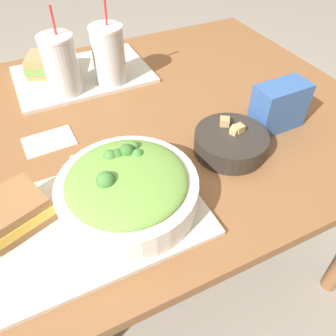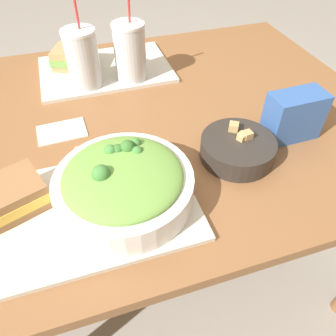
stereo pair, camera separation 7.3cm
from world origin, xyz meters
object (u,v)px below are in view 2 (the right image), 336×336
(salad_bowl, at_px, (124,183))
(chip_bag, at_px, (294,116))
(drink_cup_red, at_px, (130,53))
(soup_bowl, at_px, (238,148))
(sandwich_far, at_px, (74,57))
(napkin_folded, at_px, (62,131))
(drink_cup_dark, at_px, (83,60))
(sandwich_near, at_px, (13,195))
(baguette_near, at_px, (100,157))

(salad_bowl, relative_size, chip_bag, 2.03)
(salad_bowl, distance_m, drink_cup_red, 0.52)
(soup_bowl, height_order, drink_cup_red, drink_cup_red)
(sandwich_far, distance_m, napkin_folded, 0.35)
(sandwich_far, xyz_separation_m, chip_bag, (0.50, -0.55, 0.02))
(drink_cup_dark, bearing_deg, napkin_folded, -116.05)
(sandwich_far, bearing_deg, soup_bowl, -37.28)
(sandwich_near, distance_m, drink_cup_dark, 0.50)
(sandwich_far, distance_m, chip_bag, 0.74)
(soup_bowl, height_order, sandwich_far, sandwich_far)
(soup_bowl, distance_m, chip_bag, 0.18)
(salad_bowl, height_order, drink_cup_dark, drink_cup_dark)
(salad_bowl, height_order, sandwich_near, salad_bowl)
(sandwich_far, height_order, drink_cup_dark, drink_cup_dark)
(baguette_near, xyz_separation_m, drink_cup_red, (0.17, 0.39, 0.05))
(sandwich_near, xyz_separation_m, baguette_near, (0.19, 0.06, -0.00))
(drink_cup_red, bearing_deg, sandwich_far, 141.50)
(sandwich_near, xyz_separation_m, sandwich_far, (0.19, 0.59, 0.00))
(salad_bowl, height_order, napkin_folded, salad_bowl)
(soup_bowl, bearing_deg, sandwich_near, -179.22)
(chip_bag, xyz_separation_m, napkin_folded, (-0.58, 0.20, -0.06))
(sandwich_far, bearing_deg, sandwich_near, -84.99)
(sandwich_far, bearing_deg, salad_bowl, -63.91)
(salad_bowl, distance_m, baguette_near, 0.12)
(drink_cup_dark, height_order, drink_cup_red, same)
(baguette_near, height_order, sandwich_far, sandwich_far)
(drink_cup_red, bearing_deg, soup_bowl, -69.98)
(salad_bowl, xyz_separation_m, baguette_near, (-0.03, 0.11, -0.02))
(soup_bowl, xyz_separation_m, drink_cup_dark, (-0.31, 0.45, 0.06))
(soup_bowl, bearing_deg, baguette_near, 170.40)
(napkin_folded, bearing_deg, drink_cup_red, 39.89)
(sandwich_near, height_order, chip_bag, chip_bag)
(chip_bag, height_order, napkin_folded, chip_bag)
(napkin_folded, bearing_deg, soup_bowl, -30.09)
(baguette_near, distance_m, chip_bag, 0.50)
(drink_cup_red, bearing_deg, chip_bag, -50.98)
(baguette_near, relative_size, sandwich_far, 0.68)
(salad_bowl, height_order, chip_bag, chip_bag)
(soup_bowl, distance_m, sandwich_near, 0.52)
(baguette_near, bearing_deg, soup_bowl, -87.90)
(sandwich_near, height_order, drink_cup_dark, drink_cup_dark)
(baguette_near, relative_size, napkin_folded, 0.86)
(drink_cup_dark, relative_size, chip_bag, 1.77)
(baguette_near, height_order, chip_bag, chip_bag)
(soup_bowl, relative_size, sandwich_near, 1.17)
(soup_bowl, distance_m, drink_cup_red, 0.48)
(salad_bowl, distance_m, napkin_folded, 0.32)
(baguette_near, bearing_deg, sandwich_near, 119.73)
(baguette_near, relative_size, drink_cup_red, 0.45)
(drink_cup_red, xyz_separation_m, chip_bag, (0.33, -0.41, -0.03))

